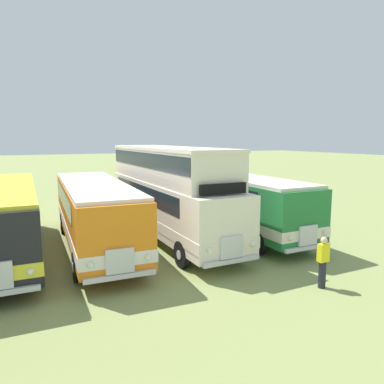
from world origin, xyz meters
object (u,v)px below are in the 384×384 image
at_px(bus_sixth_in_row, 4,215).
at_px(bus_eighth_in_row, 169,189).
at_px(bus_seventh_in_row, 95,210).
at_px(bus_ninth_in_row, 231,198).
at_px(marshal_person, 323,262).

relative_size(bus_sixth_in_row, bus_eighth_in_row, 1.00).
relative_size(bus_sixth_in_row, bus_seventh_in_row, 1.05).
xyz_separation_m(bus_sixth_in_row, bus_eighth_in_row, (7.21, -0.42, 0.72)).
height_order(bus_sixth_in_row, bus_ninth_in_row, same).
bearing_deg(bus_eighth_in_row, bus_ninth_in_row, 0.93).
bearing_deg(bus_seventh_in_row, bus_sixth_in_row, 171.34).
xyz_separation_m(bus_sixth_in_row, bus_seventh_in_row, (3.61, -0.55, -0.00)).
distance_m(bus_eighth_in_row, bus_ninth_in_row, 3.68).
bearing_deg(bus_sixth_in_row, bus_eighth_in_row, -3.34).
bearing_deg(marshal_person, bus_ninth_in_row, 80.38).
relative_size(bus_eighth_in_row, marshal_person, 6.51).
bearing_deg(bus_sixth_in_row, marshal_person, -40.89).
height_order(bus_sixth_in_row, marshal_person, bus_sixth_in_row).
xyz_separation_m(bus_eighth_in_row, bus_ninth_in_row, (3.61, 0.06, -0.72)).
xyz_separation_m(bus_ninth_in_row, marshal_person, (-1.33, -7.85, -0.87)).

